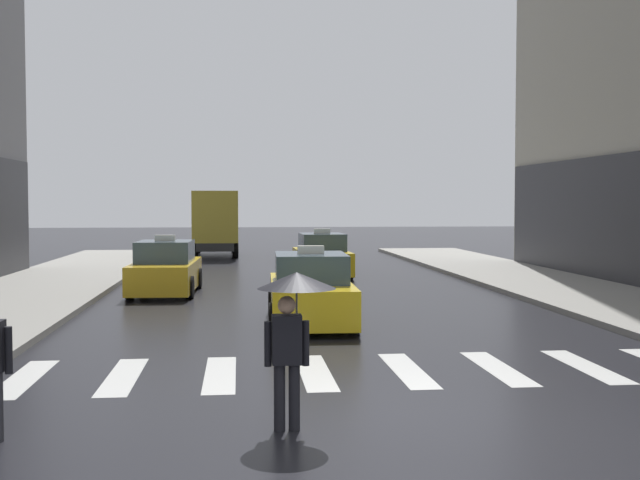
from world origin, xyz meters
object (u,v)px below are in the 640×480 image
taxi_second (166,270)px  pedestrian_with_umbrella (293,307)px  taxi_lead (311,292)px  taxi_third (322,257)px  box_truck (215,221)px

taxi_second → pedestrian_with_umbrella: 15.15m
taxi_lead → taxi_third: same height
taxi_lead → taxi_second: size_ratio=1.00×
pedestrian_with_umbrella → taxi_second: bearing=101.0°
pedestrian_with_umbrella → taxi_third: bearing=83.0°
taxi_second → taxi_third: same height
taxi_second → pedestrian_with_umbrella: bearing=-79.0°
taxi_third → pedestrian_with_umbrella: bearing=-97.0°
taxi_second → taxi_third: 7.52m
taxi_second → pedestrian_with_umbrella: pedestrian_with_umbrella is taller
taxi_lead → taxi_second: bearing=121.1°
taxi_second → box_truck: 16.83m
taxi_second → taxi_lead: bearing=-58.9°
taxi_lead → taxi_third: 11.77m
taxi_third → pedestrian_with_umbrella: 20.30m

